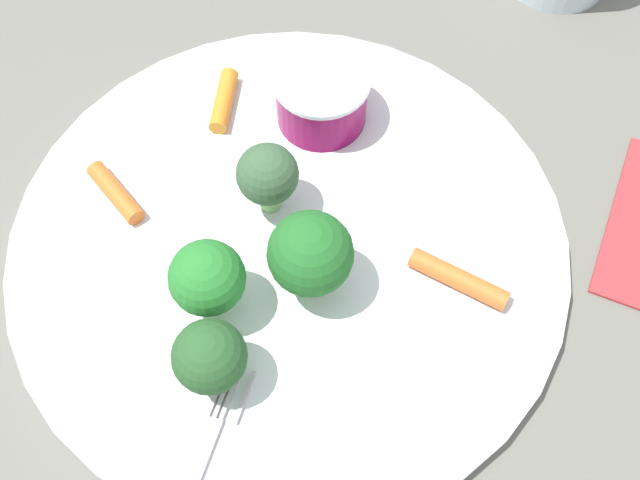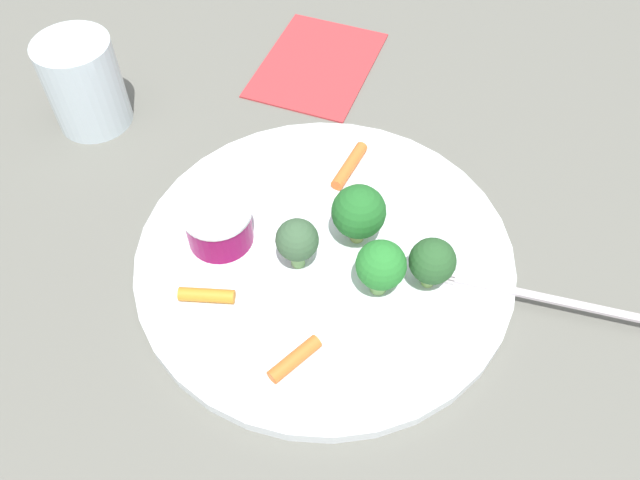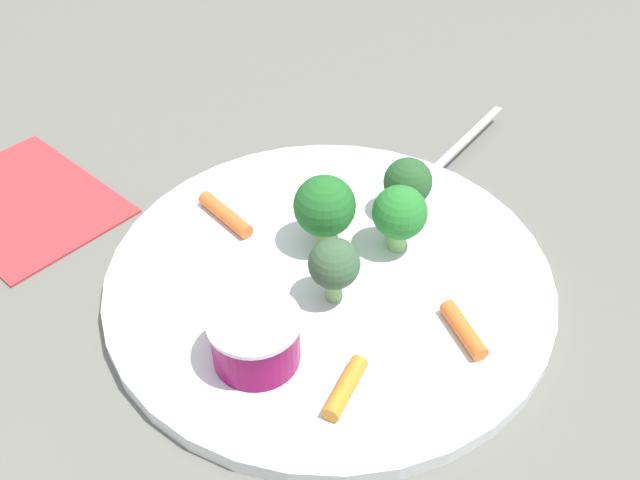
{
  "view_description": "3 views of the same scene",
  "coord_description": "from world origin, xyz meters",
  "px_view_note": "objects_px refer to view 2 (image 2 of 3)",
  "views": [
    {
      "loc": [
        -0.06,
        0.2,
        0.38
      ],
      "look_at": [
        -0.02,
        0.0,
        0.02
      ],
      "focal_mm": 42.21,
      "sensor_mm": 36.0,
      "label": 1
    },
    {
      "loc": [
        0.31,
        0.05,
        0.44
      ],
      "look_at": [
        -0.0,
        -0.0,
        0.02
      ],
      "focal_mm": 35.63,
      "sensor_mm": 36.0,
      "label": 2
    },
    {
      "loc": [
        0.18,
        -0.31,
        0.36
      ],
      "look_at": [
        -0.02,
        0.01,
        0.02
      ],
      "focal_mm": 39.58,
      "sensor_mm": 36.0,
      "label": 3
    }
  ],
  "objects_px": {
    "sauce_cup": "(218,226)",
    "broccoli_floret_1": "(432,262)",
    "broccoli_floret_0": "(297,241)",
    "napkin": "(317,64)",
    "drinking_glass": "(84,84)",
    "fork": "(533,296)",
    "carrot_stick_2": "(295,359)",
    "broccoli_floret_3": "(381,266)",
    "carrot_stick_1": "(350,166)",
    "plate": "(325,256)",
    "broccoli_floret_2": "(359,212)",
    "carrot_stick_0": "(207,295)"
  },
  "relations": [
    {
      "from": "sauce_cup",
      "to": "broccoli_floret_1",
      "type": "xyz_separation_m",
      "value": [
        0.02,
        0.17,
        0.01
      ]
    },
    {
      "from": "broccoli_floret_0",
      "to": "napkin",
      "type": "xyz_separation_m",
      "value": [
        -0.27,
        -0.03,
        -0.04
      ]
    },
    {
      "from": "drinking_glass",
      "to": "fork",
      "type": "bearing_deg",
      "value": 70.36
    },
    {
      "from": "broccoli_floret_1",
      "to": "carrot_stick_2",
      "type": "xyz_separation_m",
      "value": [
        0.09,
        -0.09,
        -0.02
      ]
    },
    {
      "from": "drinking_glass",
      "to": "broccoli_floret_3",
      "type": "bearing_deg",
      "value": 61.57
    },
    {
      "from": "sauce_cup",
      "to": "carrot_stick_1",
      "type": "height_order",
      "value": "sauce_cup"
    },
    {
      "from": "broccoli_floret_1",
      "to": "napkin",
      "type": "xyz_separation_m",
      "value": [
        -0.28,
        -0.14,
        -0.04
      ]
    },
    {
      "from": "sauce_cup",
      "to": "broccoli_floret_0",
      "type": "distance_m",
      "value": 0.07
    },
    {
      "from": "plate",
      "to": "broccoli_floret_0",
      "type": "bearing_deg",
      "value": -52.45
    },
    {
      "from": "broccoli_floret_2",
      "to": "napkin",
      "type": "height_order",
      "value": "broccoli_floret_2"
    },
    {
      "from": "broccoli_floret_1",
      "to": "broccoli_floret_2",
      "type": "bearing_deg",
      "value": -119.93
    },
    {
      "from": "broccoli_floret_2",
      "to": "broccoli_floret_1",
      "type": "bearing_deg",
      "value": 60.07
    },
    {
      "from": "carrot_stick_1",
      "to": "fork",
      "type": "relative_size",
      "value": 0.3
    },
    {
      "from": "plate",
      "to": "drinking_glass",
      "type": "bearing_deg",
      "value": -117.89
    },
    {
      "from": "drinking_glass",
      "to": "napkin",
      "type": "distance_m",
      "value": 0.24
    },
    {
      "from": "broccoli_floret_2",
      "to": "carrot_stick_1",
      "type": "distance_m",
      "value": 0.08
    },
    {
      "from": "broccoli_floret_1",
      "to": "carrot_stick_2",
      "type": "relative_size",
      "value": 1.08
    },
    {
      "from": "carrot_stick_1",
      "to": "napkin",
      "type": "relative_size",
      "value": 0.35
    },
    {
      "from": "carrot_stick_2",
      "to": "carrot_stick_1",
      "type": "bearing_deg",
      "value": 176.26
    },
    {
      "from": "plate",
      "to": "drinking_glass",
      "type": "relative_size",
      "value": 3.48
    },
    {
      "from": "broccoli_floret_1",
      "to": "broccoli_floret_3",
      "type": "distance_m",
      "value": 0.04
    },
    {
      "from": "broccoli_floret_3",
      "to": "drinking_glass",
      "type": "bearing_deg",
      "value": -118.43
    },
    {
      "from": "fork",
      "to": "drinking_glass",
      "type": "height_order",
      "value": "drinking_glass"
    },
    {
      "from": "sauce_cup",
      "to": "broccoli_floret_2",
      "type": "distance_m",
      "value": 0.12
    },
    {
      "from": "plate",
      "to": "carrot_stick_0",
      "type": "bearing_deg",
      "value": -54.06
    },
    {
      "from": "drinking_glass",
      "to": "napkin",
      "type": "height_order",
      "value": "drinking_glass"
    },
    {
      "from": "fork",
      "to": "napkin",
      "type": "distance_m",
      "value": 0.35
    },
    {
      "from": "broccoli_floret_3",
      "to": "broccoli_floret_0",
      "type": "bearing_deg",
      "value": -101.68
    },
    {
      "from": "sauce_cup",
      "to": "carrot_stick_1",
      "type": "distance_m",
      "value": 0.14
    },
    {
      "from": "sauce_cup",
      "to": "broccoli_floret_3",
      "type": "height_order",
      "value": "broccoli_floret_3"
    },
    {
      "from": "broccoli_floret_1",
      "to": "carrot_stick_1",
      "type": "relative_size",
      "value": 0.87
    },
    {
      "from": "sauce_cup",
      "to": "carrot_stick_0",
      "type": "height_order",
      "value": "sauce_cup"
    },
    {
      "from": "sauce_cup",
      "to": "napkin",
      "type": "relative_size",
      "value": 0.36
    },
    {
      "from": "plate",
      "to": "napkin",
      "type": "bearing_deg",
      "value": -169.06
    },
    {
      "from": "sauce_cup",
      "to": "drinking_glass",
      "type": "xyz_separation_m",
      "value": [
        -0.14,
        -0.17,
        0.02
      ]
    },
    {
      "from": "carrot_stick_0",
      "to": "carrot_stick_1",
      "type": "xyz_separation_m",
      "value": [
        -0.16,
        0.09,
        0.0
      ]
    },
    {
      "from": "fork",
      "to": "drinking_glass",
      "type": "xyz_separation_m",
      "value": [
        -0.15,
        -0.43,
        0.03
      ]
    },
    {
      "from": "carrot_stick_1",
      "to": "carrot_stick_0",
      "type": "bearing_deg",
      "value": -30.17
    },
    {
      "from": "drinking_glass",
      "to": "napkin",
      "type": "relative_size",
      "value": 0.57
    },
    {
      "from": "fork",
      "to": "napkin",
      "type": "height_order",
      "value": "fork"
    },
    {
      "from": "carrot_stick_1",
      "to": "broccoli_floret_3",
      "type": "bearing_deg",
      "value": 17.84
    },
    {
      "from": "broccoli_floret_3",
      "to": "broccoli_floret_1",
      "type": "bearing_deg",
      "value": 107.49
    },
    {
      "from": "broccoli_floret_2",
      "to": "fork",
      "type": "distance_m",
      "value": 0.15
    },
    {
      "from": "plate",
      "to": "broccoli_floret_0",
      "type": "height_order",
      "value": "broccoli_floret_0"
    },
    {
      "from": "broccoli_floret_1",
      "to": "broccoli_floret_2",
      "type": "distance_m",
      "value": 0.07
    },
    {
      "from": "broccoli_floret_3",
      "to": "plate",
      "type": "bearing_deg",
      "value": -121.24
    },
    {
      "from": "carrot_stick_0",
      "to": "carrot_stick_1",
      "type": "distance_m",
      "value": 0.18
    },
    {
      "from": "napkin",
      "to": "broccoli_floret_1",
      "type": "bearing_deg",
      "value": 26.33
    },
    {
      "from": "carrot_stick_2",
      "to": "fork",
      "type": "height_order",
      "value": "carrot_stick_2"
    },
    {
      "from": "plate",
      "to": "sauce_cup",
      "type": "bearing_deg",
      "value": -89.34
    }
  ]
}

